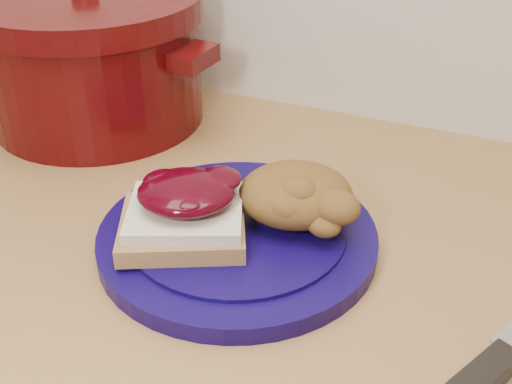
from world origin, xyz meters
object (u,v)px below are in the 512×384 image
at_px(dutch_oven, 93,58).
at_px(plate, 238,238).
at_px(pepper_grinder, 136,61).
at_px(chef_knife, 497,365).

bearing_deg(dutch_oven, plate, -32.86).
distance_m(dutch_oven, pepper_grinder, 0.05).
height_order(plate, pepper_grinder, pepper_grinder).
xyz_separation_m(chef_knife, pepper_grinder, (-0.48, 0.29, 0.06)).
bearing_deg(pepper_grinder, chef_knife, -30.71).
bearing_deg(dutch_oven, pepper_grinder, 47.47).
height_order(plate, chef_knife, same).
height_order(plate, dutch_oven, dutch_oven).
bearing_deg(plate, pepper_grinder, 137.94).
bearing_deg(dutch_oven, chef_knife, -25.49).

